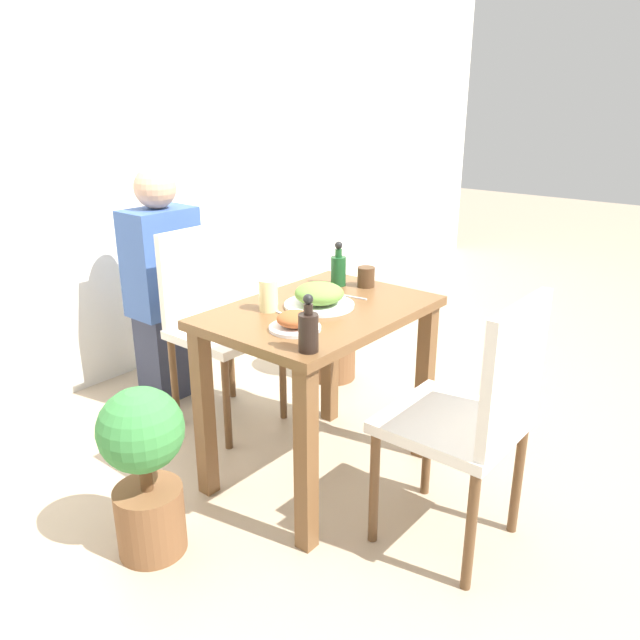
{
  "coord_description": "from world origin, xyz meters",
  "views": [
    {
      "loc": [
        -1.73,
        -1.41,
        1.48
      ],
      "look_at": [
        0.0,
        0.0,
        0.67
      ],
      "focal_mm": 35.0,
      "sensor_mm": 36.0,
      "label": 1
    }
  ],
  "objects_px": {
    "chair_near": "(475,412)",
    "potted_plant_right": "(333,322)",
    "condiment_bottle": "(308,330)",
    "chair_far": "(214,315)",
    "juice_glass": "(268,295)",
    "person_figure": "(164,287)",
    "side_plate": "(295,322)",
    "food_plate": "(319,296)",
    "drink_cup": "(366,277)",
    "sauce_bottle": "(338,269)",
    "potted_plant_left": "(145,464)"
  },
  "relations": [
    {
      "from": "chair_near",
      "to": "potted_plant_right",
      "type": "distance_m",
      "value": 1.45
    },
    {
      "from": "condiment_bottle",
      "to": "chair_far",
      "type": "bearing_deg",
      "value": 65.8
    },
    {
      "from": "juice_glass",
      "to": "person_figure",
      "type": "distance_m",
      "value": 0.99
    },
    {
      "from": "chair_near",
      "to": "juice_glass",
      "type": "bearing_deg",
      "value": -81.66
    },
    {
      "from": "side_plate",
      "to": "condiment_bottle",
      "type": "relative_size",
      "value": 0.95
    },
    {
      "from": "food_plate",
      "to": "side_plate",
      "type": "xyz_separation_m",
      "value": [
        -0.24,
        -0.09,
        -0.01
      ]
    },
    {
      "from": "drink_cup",
      "to": "sauce_bottle",
      "type": "bearing_deg",
      "value": 119.54
    },
    {
      "from": "chair_near",
      "to": "food_plate",
      "type": "relative_size",
      "value": 3.41
    },
    {
      "from": "condiment_bottle",
      "to": "potted_plant_right",
      "type": "bearing_deg",
      "value": 34.78
    },
    {
      "from": "chair_near",
      "to": "drink_cup",
      "type": "xyz_separation_m",
      "value": [
        0.37,
        0.7,
        0.24
      ]
    },
    {
      "from": "juice_glass",
      "to": "sauce_bottle",
      "type": "xyz_separation_m",
      "value": [
        0.43,
        0.0,
        0.01
      ]
    },
    {
      "from": "drink_cup",
      "to": "juice_glass",
      "type": "relative_size",
      "value": 0.7
    },
    {
      "from": "side_plate",
      "to": "juice_glass",
      "type": "distance_m",
      "value": 0.23
    },
    {
      "from": "juice_glass",
      "to": "condiment_bottle",
      "type": "relative_size",
      "value": 0.64
    },
    {
      "from": "food_plate",
      "to": "sauce_bottle",
      "type": "xyz_separation_m",
      "value": [
        0.27,
        0.12,
        0.03
      ]
    },
    {
      "from": "chair_far",
      "to": "juice_glass",
      "type": "relative_size",
      "value": 7.62
    },
    {
      "from": "chair_near",
      "to": "chair_far",
      "type": "xyz_separation_m",
      "value": [
        0.1,
        1.36,
        0.0
      ]
    },
    {
      "from": "drink_cup",
      "to": "juice_glass",
      "type": "distance_m",
      "value": 0.49
    },
    {
      "from": "drink_cup",
      "to": "condiment_bottle",
      "type": "relative_size",
      "value": 0.44
    },
    {
      "from": "chair_far",
      "to": "person_figure",
      "type": "height_order",
      "value": "person_figure"
    },
    {
      "from": "chair_far",
      "to": "food_plate",
      "type": "height_order",
      "value": "chair_far"
    },
    {
      "from": "potted_plant_right",
      "to": "condiment_bottle",
      "type": "bearing_deg",
      "value": -145.22
    },
    {
      "from": "chair_far",
      "to": "potted_plant_right",
      "type": "distance_m",
      "value": 0.74
    },
    {
      "from": "chair_near",
      "to": "condiment_bottle",
      "type": "bearing_deg",
      "value": -53.28
    },
    {
      "from": "chair_near",
      "to": "chair_far",
      "type": "relative_size",
      "value": 1.0
    },
    {
      "from": "condiment_bottle",
      "to": "person_figure",
      "type": "xyz_separation_m",
      "value": [
        0.43,
        1.31,
        -0.21
      ]
    },
    {
      "from": "side_plate",
      "to": "potted_plant_right",
      "type": "bearing_deg",
      "value": 31.64
    },
    {
      "from": "condiment_bottle",
      "to": "potted_plant_right",
      "type": "distance_m",
      "value": 1.43
    },
    {
      "from": "chair_far",
      "to": "potted_plant_right",
      "type": "xyz_separation_m",
      "value": [
        0.69,
        -0.16,
        -0.2
      ]
    },
    {
      "from": "juice_glass",
      "to": "potted_plant_right",
      "type": "distance_m",
      "value": 1.09
    },
    {
      "from": "chair_far",
      "to": "juice_glass",
      "type": "distance_m",
      "value": 0.66
    },
    {
      "from": "condiment_bottle",
      "to": "person_figure",
      "type": "distance_m",
      "value": 1.39
    },
    {
      "from": "food_plate",
      "to": "potted_plant_left",
      "type": "height_order",
      "value": "food_plate"
    },
    {
      "from": "condiment_bottle",
      "to": "potted_plant_left",
      "type": "distance_m",
      "value": 0.71
    },
    {
      "from": "chair_near",
      "to": "condiment_bottle",
      "type": "relative_size",
      "value": 4.85
    },
    {
      "from": "juice_glass",
      "to": "potted_plant_right",
      "type": "xyz_separation_m",
      "value": [
        0.91,
        0.4,
        -0.46
      ]
    },
    {
      "from": "food_plate",
      "to": "potted_plant_left",
      "type": "bearing_deg",
      "value": 169.54
    },
    {
      "from": "chair_far",
      "to": "potted_plant_left",
      "type": "bearing_deg",
      "value": -145.76
    },
    {
      "from": "condiment_bottle",
      "to": "potted_plant_right",
      "type": "height_order",
      "value": "condiment_bottle"
    },
    {
      "from": "food_plate",
      "to": "sauce_bottle",
      "type": "distance_m",
      "value": 0.29
    },
    {
      "from": "side_plate",
      "to": "potted_plant_left",
      "type": "bearing_deg",
      "value": 155.04
    },
    {
      "from": "person_figure",
      "to": "chair_near",
      "type": "bearing_deg",
      "value": -93.55
    },
    {
      "from": "juice_glass",
      "to": "side_plate",
      "type": "bearing_deg",
      "value": -112.87
    },
    {
      "from": "chair_near",
      "to": "potted_plant_right",
      "type": "height_order",
      "value": "chair_near"
    },
    {
      "from": "chair_far",
      "to": "condiment_bottle",
      "type": "relative_size",
      "value": 4.85
    },
    {
      "from": "side_plate",
      "to": "person_figure",
      "type": "bearing_deg",
      "value": 74.78
    },
    {
      "from": "chair_far",
      "to": "juice_glass",
      "type": "height_order",
      "value": "chair_far"
    },
    {
      "from": "potted_plant_right",
      "to": "person_figure",
      "type": "xyz_separation_m",
      "value": [
        -0.68,
        0.54,
        0.26
      ]
    },
    {
      "from": "side_plate",
      "to": "food_plate",
      "type": "bearing_deg",
      "value": 20.96
    },
    {
      "from": "food_plate",
      "to": "sauce_bottle",
      "type": "bearing_deg",
      "value": 23.43
    }
  ]
}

